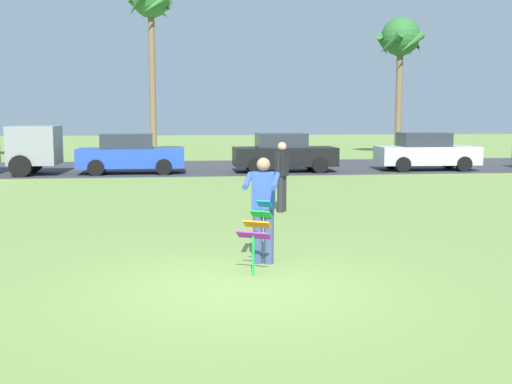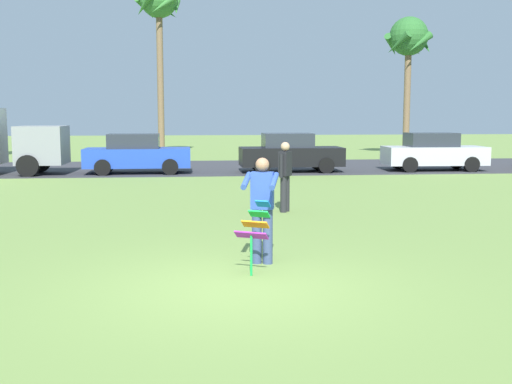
% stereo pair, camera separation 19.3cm
% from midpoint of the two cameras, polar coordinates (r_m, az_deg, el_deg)
% --- Properties ---
extents(ground_plane, '(120.00, 120.00, 0.00)m').
position_cam_midpoint_polar(ground_plane, '(9.02, -2.04, -8.56)').
color(ground_plane, olive).
extents(road_strip, '(120.00, 8.00, 0.01)m').
position_cam_midpoint_polar(road_strip, '(28.26, -5.37, 2.21)').
color(road_strip, '#38383D').
rests_on(road_strip, ground).
extents(person_kite_flyer, '(0.66, 0.74, 1.73)m').
position_cam_midpoint_polar(person_kite_flyer, '(10.17, 0.11, -1.27)').
color(person_kite_flyer, '#384772').
rests_on(person_kite_flyer, ground).
extents(kite_held, '(0.62, 0.73, 1.09)m').
position_cam_midpoint_polar(kite_held, '(9.61, -0.46, -3.13)').
color(kite_held, blue).
rests_on(kite_held, ground).
extents(parked_car_blue, '(4.22, 1.87, 1.60)m').
position_cam_midpoint_polar(parked_car_blue, '(25.88, -11.49, 3.34)').
color(parked_car_blue, '#2347B7').
rests_on(parked_car_blue, ground).
extents(parked_car_black, '(4.23, 1.89, 1.60)m').
position_cam_midpoint_polar(parked_car_black, '(26.13, 2.32, 3.52)').
color(parked_car_black, black).
rests_on(parked_car_black, ground).
extents(parked_car_silver, '(4.24, 1.92, 1.60)m').
position_cam_midpoint_polar(parked_car_silver, '(27.77, 14.91, 3.50)').
color(parked_car_silver, silver).
rests_on(parked_car_silver, ground).
extents(palm_tree_right_near, '(2.58, 2.71, 9.72)m').
position_cam_midpoint_polar(palm_tree_right_near, '(36.67, -9.62, 16.13)').
color(palm_tree_right_near, brown).
rests_on(palm_tree_right_near, ground).
extents(palm_tree_centre_far, '(2.58, 2.71, 7.62)m').
position_cam_midpoint_polar(palm_tree_centre_far, '(36.40, 12.75, 13.05)').
color(palm_tree_centre_far, brown).
rests_on(palm_tree_centre_far, ground).
extents(person_walker_near, '(0.38, 0.50, 1.73)m').
position_cam_midpoint_polar(person_walker_near, '(15.57, 2.00, 1.60)').
color(person_walker_near, '#26262B').
rests_on(person_walker_near, ground).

